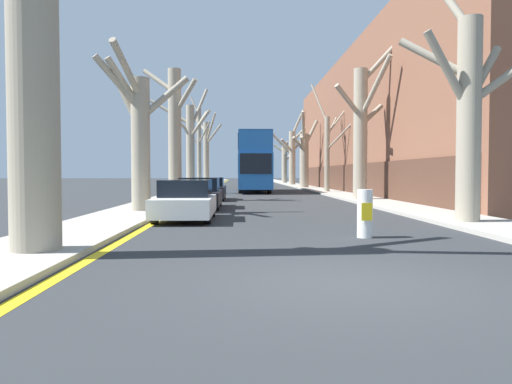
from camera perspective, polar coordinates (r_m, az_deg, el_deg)
The scene contains 22 objects.
ground_plane at distance 7.04m, azimuth 10.42°, elevation -10.22°, with size 300.00×300.00×0.00m, color #2B2D30.
sidewalk_left at distance 56.88m, azimuth -5.89°, elevation 0.68°, with size 2.35×120.00×0.12m, color #A39E93.
sidewalk_right at distance 57.16m, azimuth 5.09°, elevation 0.69°, with size 2.35×120.00×0.12m, color #A39E93.
building_facade_right at distance 41.97m, azimuth 16.46°, elevation 7.38°, with size 10.08×47.36×10.82m.
kerb_line_stripe at distance 56.80m, azimuth -4.52°, elevation 0.62°, with size 0.24×120.00×0.01m, color yellow.
street_tree_left_0 at distance 10.14m, azimuth -23.85°, elevation 16.78°, with size 5.05×2.91×8.60m.
street_tree_left_1 at distance 19.06m, azimuth -13.23°, elevation 6.51°, with size 3.33×2.66×5.99m.
street_tree_left_2 at distance 27.72m, azimuth -9.28°, elevation 6.96°, with size 3.27×2.83×7.35m.
street_tree_left_3 at distance 37.47m, azimuth -7.52°, elevation 5.62°, with size 4.74×4.19×7.90m.
street_tree_left_4 at distance 46.46m, azimuth -6.53°, elevation 5.15°, with size 2.57×2.60×8.65m.
street_tree_left_5 at distance 56.13m, azimuth -5.67°, elevation 4.69°, with size 3.30×4.06×8.13m.
street_tree_right_0 at distance 15.79m, azimuth 23.06°, elevation 8.62°, with size 3.75×1.69×7.40m.
street_tree_right_1 at distance 27.78m, azimuth 12.05°, elevation 7.28°, with size 4.20×3.28×9.18m.
street_tree_right_2 at distance 38.73m, azimuth 8.24°, elevation 5.05°, with size 3.23×3.69×8.55m.
street_tree_right_3 at distance 50.23m, azimuth 5.53°, elevation 4.08°, with size 2.79×2.31×7.57m.
street_tree_right_4 at distance 62.82m, azimuth 4.17°, elevation 4.36°, with size 4.64×2.35×9.45m.
street_tree_right_5 at distance 74.46m, azimuth 3.30°, elevation 3.34°, with size 3.51×3.44×6.19m.
double_decker_bus at distance 40.60m, azimuth -0.28°, elevation 3.71°, with size 2.51×11.49×4.62m.
parked_car_0 at distance 16.20m, azimuth -8.04°, elevation -1.01°, with size 1.78×4.08×1.29m.
parked_car_1 at distance 21.68m, azimuth -6.48°, elevation -0.18°, with size 1.83×4.55×1.32m.
parked_car_2 at distance 28.26m, azimuth -5.41°, elevation 0.33°, with size 1.83×4.31×1.28m.
traffic_bollard at distance 11.93m, azimuth 12.34°, elevation -2.42°, with size 0.36×0.37×1.13m.
Camera 1 is at (-1.47, -6.72, 1.50)m, focal length 35.00 mm.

